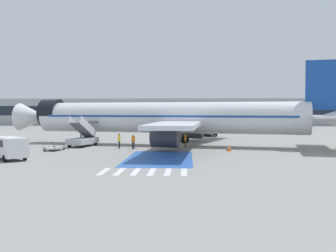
{
  "coord_description": "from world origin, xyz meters",
  "views": [
    {
      "loc": [
        1.13,
        -52.25,
        4.56
      ],
      "look_at": [
        -1.29,
        -2.22,
        2.57
      ],
      "focal_mm": 42.0,
      "sensor_mm": 36.0,
      "label": 1
    }
  ],
  "objects_px": {
    "ground_crew_1": "(133,140)",
    "ground_crew_2": "(185,140)",
    "fuel_tanker": "(207,126)",
    "boarding_stairs_forward": "(83,139)",
    "ground_crew_0": "(119,140)",
    "traffic_cone_0": "(229,148)",
    "service_van_1": "(9,146)",
    "terminal_building": "(181,112)",
    "airliner": "(172,118)",
    "baggage_cart": "(55,148)"
  },
  "relations": [
    {
      "from": "boarding_stairs_forward",
      "to": "airliner",
      "type": "bearing_deg",
      "value": 23.68
    },
    {
      "from": "ground_crew_0",
      "to": "ground_crew_2",
      "type": "xyz_separation_m",
      "value": [
        7.89,
        1.48,
        -0.09
      ]
    },
    {
      "from": "airliner",
      "to": "service_van_1",
      "type": "relative_size",
      "value": 9.69
    },
    {
      "from": "baggage_cart",
      "to": "terminal_building",
      "type": "height_order",
      "value": "terminal_building"
    },
    {
      "from": "traffic_cone_0",
      "to": "ground_crew_2",
      "type": "bearing_deg",
      "value": 142.8
    },
    {
      "from": "service_van_1",
      "to": "ground_crew_0",
      "type": "height_order",
      "value": "service_van_1"
    },
    {
      "from": "ground_crew_0",
      "to": "traffic_cone_0",
      "type": "bearing_deg",
      "value": 83.97
    },
    {
      "from": "ground_crew_1",
      "to": "terminal_building",
      "type": "xyz_separation_m",
      "value": [
        4.5,
        77.82,
        3.06
      ]
    },
    {
      "from": "ground_crew_0",
      "to": "ground_crew_1",
      "type": "height_order",
      "value": "ground_crew_0"
    },
    {
      "from": "traffic_cone_0",
      "to": "ground_crew_1",
      "type": "bearing_deg",
      "value": 170.38
    },
    {
      "from": "traffic_cone_0",
      "to": "terminal_building",
      "type": "distance_m",
      "value": 80.04
    },
    {
      "from": "fuel_tanker",
      "to": "baggage_cart",
      "type": "distance_m",
      "value": 34.53
    },
    {
      "from": "ground_crew_0",
      "to": "terminal_building",
      "type": "distance_m",
      "value": 77.77
    },
    {
      "from": "boarding_stairs_forward",
      "to": "baggage_cart",
      "type": "xyz_separation_m",
      "value": [
        -1.9,
        -5.17,
        -0.72
      ]
    },
    {
      "from": "ground_crew_0",
      "to": "traffic_cone_0",
      "type": "xyz_separation_m",
      "value": [
        12.78,
        -2.23,
        -0.74
      ]
    },
    {
      "from": "fuel_tanker",
      "to": "ground_crew_2",
      "type": "bearing_deg",
      "value": -103.71
    },
    {
      "from": "airliner",
      "to": "baggage_cart",
      "type": "bearing_deg",
      "value": 131.98
    },
    {
      "from": "baggage_cart",
      "to": "ground_crew_1",
      "type": "relative_size",
      "value": 1.58
    },
    {
      "from": "baggage_cart",
      "to": "traffic_cone_0",
      "type": "distance_m",
      "value": 19.79
    },
    {
      "from": "service_van_1",
      "to": "terminal_building",
      "type": "height_order",
      "value": "terminal_building"
    },
    {
      "from": "ground_crew_0",
      "to": "service_van_1",
      "type": "bearing_deg",
      "value": -33.99
    },
    {
      "from": "airliner",
      "to": "ground_crew_1",
      "type": "bearing_deg",
      "value": 153.37
    },
    {
      "from": "ground_crew_1",
      "to": "ground_crew_2",
      "type": "bearing_deg",
      "value": 9.83
    },
    {
      "from": "baggage_cart",
      "to": "terminal_building",
      "type": "distance_m",
      "value": 81.06
    },
    {
      "from": "boarding_stairs_forward",
      "to": "baggage_cart",
      "type": "distance_m",
      "value": 5.56
    },
    {
      "from": "fuel_tanker",
      "to": "ground_crew_1",
      "type": "relative_size",
      "value": 6.01
    },
    {
      "from": "terminal_building",
      "to": "traffic_cone_0",
      "type": "bearing_deg",
      "value": -85.3
    },
    {
      "from": "ground_crew_2",
      "to": "terminal_building",
      "type": "bearing_deg",
      "value": 5.16
    },
    {
      "from": "terminal_building",
      "to": "fuel_tanker",
      "type": "bearing_deg",
      "value": -83.87
    },
    {
      "from": "ground_crew_0",
      "to": "ground_crew_1",
      "type": "xyz_separation_m",
      "value": [
        1.74,
        -0.36,
        -0.06
      ]
    },
    {
      "from": "baggage_cart",
      "to": "boarding_stairs_forward",
      "type": "bearing_deg",
      "value": -100.66
    },
    {
      "from": "traffic_cone_0",
      "to": "service_van_1",
      "type": "bearing_deg",
      "value": -157.92
    },
    {
      "from": "baggage_cart",
      "to": "ground_crew_0",
      "type": "bearing_deg",
      "value": -151.36
    },
    {
      "from": "airliner",
      "to": "ground_crew_1",
      "type": "distance_m",
      "value": 7.29
    },
    {
      "from": "boarding_stairs_forward",
      "to": "terminal_building",
      "type": "distance_m",
      "value": 75.63
    },
    {
      "from": "fuel_tanker",
      "to": "ground_crew_2",
      "type": "distance_m",
      "value": 25.38
    },
    {
      "from": "baggage_cart",
      "to": "traffic_cone_0",
      "type": "xyz_separation_m",
      "value": [
        19.79,
        0.2,
        0.08
      ]
    },
    {
      "from": "ground_crew_0",
      "to": "ground_crew_2",
      "type": "relative_size",
      "value": 1.08
    },
    {
      "from": "airliner",
      "to": "traffic_cone_0",
      "type": "distance_m",
      "value": 10.35
    },
    {
      "from": "boarding_stairs_forward",
      "to": "fuel_tanker",
      "type": "height_order",
      "value": "boarding_stairs_forward"
    },
    {
      "from": "airliner",
      "to": "service_van_1",
      "type": "height_order",
      "value": "airliner"
    },
    {
      "from": "baggage_cart",
      "to": "ground_crew_1",
      "type": "xyz_separation_m",
      "value": [
        8.74,
        2.07,
        0.77
      ]
    },
    {
      "from": "fuel_tanker",
      "to": "service_van_1",
      "type": "height_order",
      "value": "fuel_tanker"
    },
    {
      "from": "airliner",
      "to": "traffic_cone_0",
      "type": "bearing_deg",
      "value": -124.26
    },
    {
      "from": "ground_crew_1",
      "to": "ground_crew_2",
      "type": "distance_m",
      "value": 6.42
    },
    {
      "from": "boarding_stairs_forward",
      "to": "traffic_cone_0",
      "type": "distance_m",
      "value": 18.57
    },
    {
      "from": "ground_crew_2",
      "to": "traffic_cone_0",
      "type": "distance_m",
      "value": 6.18
    },
    {
      "from": "fuel_tanker",
      "to": "boarding_stairs_forward",
      "type": "bearing_deg",
      "value": -130.28
    },
    {
      "from": "fuel_tanker",
      "to": "ground_crew_0",
      "type": "xyz_separation_m",
      "value": [
        -11.7,
        -26.56,
        -0.55
      ]
    },
    {
      "from": "fuel_tanker",
      "to": "baggage_cart",
      "type": "bearing_deg",
      "value": -127.91
    }
  ]
}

